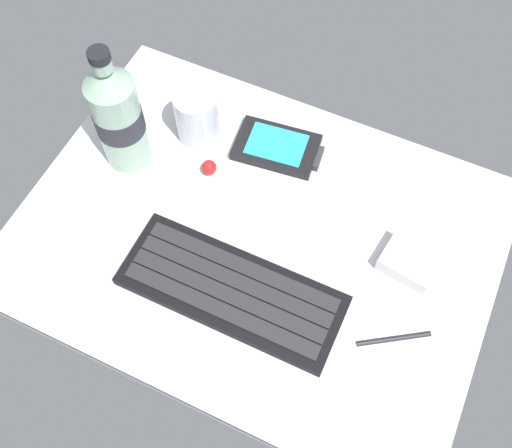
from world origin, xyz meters
TOP-DOWN VIEW (x-y plane):
  - ground_plane at (0.00, -0.23)cm, footprint 64.00×48.00cm
  - keyboard at (0.78, -9.01)cm, footprint 29.04×11.11cm
  - handheld_device at (-3.11, 14.11)cm, footprint 13.39×8.97cm
  - juice_cup at (-14.94, 11.92)cm, footprint 6.40×6.40cm
  - water_bottle at (-22.44, 4.15)cm, footprint 6.73×6.73cm
  - charger_block at (20.21, 4.29)cm, footprint 7.71×6.51cm
  - trackball_mouse at (-10.47, 6.47)cm, footprint 2.20×2.20cm
  - stylus_pen at (21.83, -6.06)cm, footprint 8.33×5.79cm

SIDE VIEW (x-z plane):
  - ground_plane at x=0.00cm, z-range -2.39..0.41cm
  - stylus_pen at x=21.83cm, z-range 0.00..0.70cm
  - handheld_device at x=-3.11cm, z-range -0.02..1.48cm
  - keyboard at x=0.78cm, z-range -0.04..1.66cm
  - trackball_mouse at x=-10.47cm, z-range 0.00..2.20cm
  - charger_block at x=20.21cm, z-range 0.00..2.40cm
  - juice_cup at x=-14.94cm, z-range -0.34..8.16cm
  - water_bottle at x=-22.44cm, z-range -1.39..19.41cm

